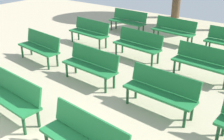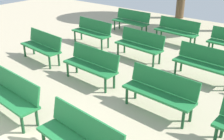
% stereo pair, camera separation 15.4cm
% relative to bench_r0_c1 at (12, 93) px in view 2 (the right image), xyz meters
% --- Properties ---
extents(bench_r0_c1, '(1.63, 0.59, 0.87)m').
position_rel_bench_r0_c1_xyz_m(bench_r0_c1, '(0.00, 0.00, 0.00)').
color(bench_r0_c1, '#1E7238').
rests_on(bench_r0_c1, ground_plane).
extents(bench_r0_c2, '(1.64, 0.62, 0.87)m').
position_rel_bench_r0_c1_xyz_m(bench_r0_c2, '(2.10, -0.17, 0.00)').
color(bench_r0_c2, '#1E7238').
rests_on(bench_r0_c2, ground_plane).
extents(bench_r1_c0, '(1.64, 0.65, 0.87)m').
position_rel_bench_r0_c1_xyz_m(bench_r1_c0, '(-1.94, 2.34, 0.00)').
color(bench_r1_c0, '#1E7238').
rests_on(bench_r1_c0, ground_plane).
extents(bench_r1_c1, '(1.63, 0.58, 0.87)m').
position_rel_bench_r0_c1_xyz_m(bench_r1_c1, '(0.22, 2.19, 0.00)').
color(bench_r1_c1, '#1E7238').
rests_on(bench_r1_c1, ground_plane).
extents(bench_r1_c2, '(1.63, 0.58, 0.87)m').
position_rel_bench_r0_c1_xyz_m(bench_r1_c2, '(2.32, 2.01, 0.00)').
color(bench_r1_c2, '#1E7238').
rests_on(bench_r1_c2, ground_plane).
extents(bench_r2_c0, '(1.63, 0.61, 0.87)m').
position_rel_bench_r0_c1_xyz_m(bench_r2_c0, '(-1.77, 4.44, 0.00)').
color(bench_r2_c0, '#1E7238').
rests_on(bench_r2_c0, ground_plane).
extents(bench_r2_c1, '(1.64, 0.63, 0.87)m').
position_rel_bench_r0_c1_xyz_m(bench_r2_c1, '(0.35, 4.29, 0.00)').
color(bench_r2_c1, '#1E7238').
rests_on(bench_r2_c1, ground_plane).
extents(bench_r2_c2, '(1.63, 0.59, 0.87)m').
position_rel_bench_r0_c1_xyz_m(bench_r2_c2, '(2.49, 4.10, 0.00)').
color(bench_r2_c2, '#1E7238').
rests_on(bench_r2_c2, ground_plane).
extents(bench_r3_c0, '(1.62, 0.56, 0.87)m').
position_rel_bench_r0_c1_xyz_m(bench_r3_c0, '(-1.55, 6.59, 0.00)').
color(bench_r3_c0, '#1E7238').
rests_on(bench_r3_c0, ground_plane).
extents(bench_r3_c1, '(1.64, 0.62, 0.87)m').
position_rel_bench_r0_c1_xyz_m(bench_r3_c1, '(0.55, 6.43, 0.00)').
color(bench_r3_c1, '#1E7238').
rests_on(bench_r3_c1, ground_plane).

